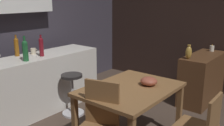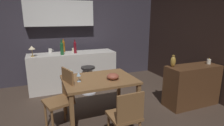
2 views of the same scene
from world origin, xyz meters
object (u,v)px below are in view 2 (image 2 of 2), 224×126
(dining_table, at_px, (99,84))
(chair_near_window, at_px, (62,97))
(fruit_bowl, at_px, (113,76))
(vase_brass, at_px, (173,61))
(wine_bottle_green, at_px, (62,48))
(counter_lamp, at_px, (32,48))
(chair_by_doorway, at_px, (126,116))
(sideboard_cabinet, at_px, (192,85))
(cup_white, at_px, (50,51))
(wine_bottle_amber, at_px, (64,46))
(cup_cream, at_px, (74,50))
(bar_stool, at_px, (88,79))
(wine_glass_right, at_px, (79,74))
(wine_bottle_ruby, at_px, (75,47))
(pillar_candle_tall, at_px, (209,62))
(wine_glass_left, at_px, (71,71))

(dining_table, distance_m, chair_near_window, 0.64)
(dining_table, xyz_separation_m, fruit_bowl, (0.20, -0.13, 0.14))
(chair_near_window, distance_m, vase_brass, 2.12)
(wine_bottle_green, height_order, counter_lamp, wine_bottle_green)
(chair_by_doorway, relative_size, fruit_bowl, 4.06)
(sideboard_cabinet, bearing_deg, cup_white, 140.34)
(wine_bottle_amber, xyz_separation_m, cup_cream, (0.23, -0.08, -0.11))
(wine_bottle_amber, distance_m, cup_white, 0.34)
(sideboard_cabinet, height_order, chair_by_doorway, chair_by_doorway)
(bar_stool, relative_size, cup_cream, 5.66)
(chair_by_doorway, height_order, wine_bottle_amber, wine_bottle_amber)
(wine_glass_right, bearing_deg, dining_table, 3.87)
(sideboard_cabinet, distance_m, wine_glass_right, 2.29)
(dining_table, distance_m, cup_cream, 1.83)
(wine_bottle_green, bearing_deg, counter_lamp, 177.73)
(dining_table, height_order, fruit_bowl, fruit_bowl)
(sideboard_cabinet, bearing_deg, bar_stool, 143.04)
(chair_by_doorway, height_order, bar_stool, chair_by_doorway)
(dining_table, xyz_separation_m, vase_brass, (1.46, -0.09, 0.28))
(wine_glass_right, bearing_deg, fruit_bowl, -10.73)
(fruit_bowl, xyz_separation_m, cup_white, (-0.84, 2.04, 0.16))
(wine_bottle_green, bearing_deg, vase_brass, -40.72)
(wine_bottle_green, height_order, cup_cream, wine_bottle_green)
(chair_by_doorway, xyz_separation_m, cup_white, (-0.74, 2.73, 0.49))
(bar_stool, bearing_deg, wine_bottle_green, 144.74)
(fruit_bowl, distance_m, wine_bottle_ruby, 1.76)
(wine_bottle_green, xyz_separation_m, vase_brass, (1.86, -1.60, -0.14))
(chair_by_doorway, xyz_separation_m, counter_lamp, (-1.14, 2.36, 0.62))
(sideboard_cabinet, relative_size, counter_lamp, 4.59)
(bar_stool, distance_m, pillar_candle_tall, 2.61)
(wine_glass_right, bearing_deg, counter_lamp, 113.99)
(chair_near_window, height_order, wine_glass_right, chair_near_window)
(chair_by_doorway, height_order, pillar_candle_tall, pillar_candle_tall)
(cup_white, bearing_deg, wine_glass_left, -82.77)
(vase_brass, bearing_deg, fruit_bowl, -178.41)
(wine_bottle_amber, bearing_deg, wine_bottle_green, -103.63)
(chair_near_window, height_order, cup_cream, cup_cream)
(vase_brass, bearing_deg, dining_table, 176.40)
(wine_bottle_ruby, distance_m, pillar_candle_tall, 2.97)
(chair_by_doorway, height_order, cup_cream, cup_cream)
(sideboard_cabinet, height_order, counter_lamp, counter_lamp)
(cup_white, bearing_deg, sideboard_cabinet, -39.66)
(bar_stool, bearing_deg, wine_bottle_ruby, 113.61)
(fruit_bowl, bearing_deg, dining_table, 147.50)
(wine_glass_right, height_order, wine_bottle_ruby, wine_bottle_ruby)
(bar_stool, distance_m, vase_brass, 1.93)
(wine_glass_left, xyz_separation_m, wine_bottle_green, (0.02, 1.29, 0.20))
(bar_stool, relative_size, wine_bottle_ruby, 1.98)
(wine_bottle_ruby, bearing_deg, counter_lamp, -177.01)
(bar_stool, distance_m, cup_white, 1.23)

